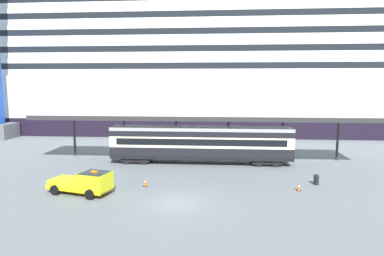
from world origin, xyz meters
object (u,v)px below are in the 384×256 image
at_px(train_carriage, 201,143).
at_px(quay_bollard, 316,179).
at_px(cruise_ship, 184,62).
at_px(traffic_cone_near, 145,182).
at_px(traffic_cone_mid, 299,187).
at_px(service_truck, 85,182).

bearing_deg(train_carriage, quay_bollard, -34.63).
relative_size(cruise_ship, quay_bollard, 169.49).
xyz_separation_m(train_carriage, traffic_cone_near, (-4.38, -9.01, -1.94)).
distance_m(traffic_cone_mid, quay_bollard, 2.68).
height_order(train_carriage, traffic_cone_near, train_carriage).
bearing_deg(traffic_cone_mid, quay_bollard, 43.45).
height_order(cruise_ship, train_carriage, cruise_ship).
distance_m(service_truck, traffic_cone_mid, 17.64).
relative_size(train_carriage, traffic_cone_mid, 29.81).
height_order(traffic_cone_mid, quay_bollard, quay_bollard).
bearing_deg(traffic_cone_near, quay_bollard, 6.27).
relative_size(service_truck, traffic_cone_near, 7.63).
bearing_deg(quay_bollard, cruise_ship, 112.62).
xyz_separation_m(traffic_cone_mid, quay_bollard, (1.94, 1.84, 0.19)).
height_order(train_carriage, quay_bollard, train_carriage).
xyz_separation_m(traffic_cone_near, traffic_cone_mid, (13.09, -0.19, -0.03)).
relative_size(train_carriage, quay_bollard, 20.87).
bearing_deg(cruise_ship, traffic_cone_mid, -70.81).
xyz_separation_m(service_truck, quay_bollard, (19.42, 4.14, -0.47)).
bearing_deg(traffic_cone_mid, service_truck, -172.51).
relative_size(traffic_cone_mid, quay_bollard, 0.70).
xyz_separation_m(service_truck, traffic_cone_near, (4.39, 2.48, -0.63)).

